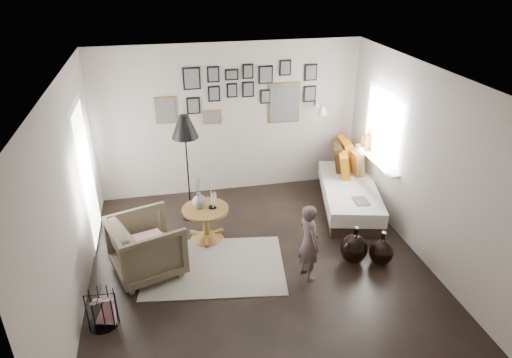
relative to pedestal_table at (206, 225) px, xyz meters
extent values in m
plane|color=black|center=(0.63, -0.83, -0.25)|extent=(4.80, 4.80, 0.00)
plane|color=gray|center=(0.63, 1.57, 1.05)|extent=(4.50, 0.00, 4.50)
plane|color=gray|center=(0.63, -3.23, 1.05)|extent=(4.50, 0.00, 4.50)
plane|color=gray|center=(-1.62, -0.83, 1.05)|extent=(0.00, 4.80, 4.80)
plane|color=gray|center=(2.88, -0.83, 1.05)|extent=(0.00, 4.80, 4.80)
plane|color=white|center=(0.63, -0.83, 2.35)|extent=(4.80, 4.80, 0.00)
plane|color=white|center=(-1.60, 0.37, 0.80)|extent=(0.00, 2.14, 2.14)
plane|color=white|center=(-1.60, 0.37, 0.80)|extent=(0.00, 1.88, 1.88)
plane|color=white|center=(-1.60, 0.37, 0.80)|extent=(0.00, 1.93, 1.93)
plane|color=white|center=(2.87, 0.37, 1.20)|extent=(0.00, 1.30, 1.30)
plane|color=white|center=(2.87, 0.37, 1.20)|extent=(0.00, 1.14, 1.14)
cube|color=white|center=(2.81, 0.37, 0.63)|extent=(0.15, 1.32, 0.04)
cylinder|color=#8C4C14|center=(2.81, 0.72, 0.79)|extent=(0.10, 0.10, 0.28)
cylinder|color=#8C4C14|center=(2.81, 0.89, 0.76)|extent=(0.08, 0.08, 0.22)
cube|color=brown|center=(-0.42, 1.55, 1.30)|extent=(0.35, 0.03, 0.45)
cube|color=black|center=(-0.42, 1.53, 1.30)|extent=(0.30, 0.01, 0.40)
cube|color=black|center=(0.03, 1.55, 1.80)|extent=(0.28, 0.03, 0.36)
cube|color=black|center=(0.03, 1.53, 1.80)|extent=(0.23, 0.01, 0.31)
cube|color=black|center=(0.03, 1.55, 1.35)|extent=(0.22, 0.03, 0.28)
cube|color=black|center=(0.03, 1.53, 1.35)|extent=(0.17, 0.01, 0.23)
cube|color=black|center=(0.38, 1.55, 1.85)|extent=(0.20, 0.03, 0.26)
cube|color=black|center=(0.38, 1.53, 1.85)|extent=(0.15, 0.01, 0.21)
cube|color=black|center=(0.38, 1.55, 1.53)|extent=(0.20, 0.03, 0.26)
cube|color=black|center=(0.38, 1.53, 1.53)|extent=(0.15, 0.01, 0.21)
cube|color=black|center=(0.68, 1.55, 1.83)|extent=(0.22, 0.03, 0.18)
cube|color=black|center=(0.68, 1.53, 1.83)|extent=(0.17, 0.01, 0.13)
cube|color=black|center=(0.68, 1.55, 1.57)|extent=(0.18, 0.03, 0.24)
cube|color=black|center=(0.68, 1.53, 1.57)|extent=(0.13, 0.01, 0.19)
cube|color=black|center=(0.95, 1.55, 1.87)|extent=(0.18, 0.03, 0.24)
cube|color=black|center=(0.95, 1.53, 1.87)|extent=(0.13, 0.01, 0.19)
cube|color=black|center=(0.95, 1.55, 1.57)|extent=(0.20, 0.03, 0.26)
cube|color=black|center=(0.95, 1.53, 1.57)|extent=(0.15, 0.01, 0.21)
cube|color=black|center=(1.25, 1.55, 1.80)|extent=(0.24, 0.03, 0.30)
cube|color=black|center=(1.25, 1.53, 1.80)|extent=(0.19, 0.01, 0.25)
cube|color=black|center=(1.25, 1.55, 1.43)|extent=(0.18, 0.03, 0.24)
cube|color=black|center=(1.25, 1.53, 1.43)|extent=(0.13, 0.01, 0.19)
cube|color=brown|center=(1.58, 1.55, 1.30)|extent=(0.55, 0.03, 0.70)
cube|color=black|center=(1.58, 1.53, 1.30)|extent=(0.50, 0.01, 0.65)
cube|color=black|center=(1.58, 1.55, 1.90)|extent=(0.20, 0.03, 0.26)
cube|color=black|center=(1.58, 1.53, 1.90)|extent=(0.15, 0.01, 0.21)
cube|color=black|center=(2.03, 1.55, 1.80)|extent=(0.22, 0.03, 0.28)
cube|color=black|center=(2.03, 1.53, 1.80)|extent=(0.17, 0.01, 0.23)
cube|color=black|center=(2.03, 1.55, 1.43)|extent=(0.22, 0.03, 0.28)
cube|color=black|center=(2.03, 1.53, 1.43)|extent=(0.17, 0.01, 0.23)
cube|color=brown|center=(0.33, 1.55, 1.13)|extent=(0.30, 0.03, 0.24)
cube|color=black|center=(0.33, 1.53, 1.13)|extent=(0.25, 0.01, 0.19)
cube|color=white|center=(2.18, 1.54, 1.25)|extent=(0.06, 0.04, 0.10)
cylinder|color=white|center=(2.18, 1.42, 1.27)|extent=(0.02, 0.24, 0.02)
cone|color=white|center=(2.18, 1.29, 1.21)|extent=(0.18, 0.18, 0.14)
cube|color=silver|center=(0.02, -0.69, -0.24)|extent=(2.06, 1.58, 0.01)
cone|color=brown|center=(0.00, 0.00, -0.20)|extent=(0.50, 0.50, 0.10)
cylinder|color=brown|center=(0.00, 0.00, 0.02)|extent=(0.11, 0.11, 0.39)
cylinder|color=brown|center=(0.00, 0.00, 0.27)|extent=(0.68, 0.68, 0.04)
ellipsoid|color=black|center=(-0.08, 0.02, 0.39)|extent=(0.19, 0.19, 0.21)
cylinder|color=black|center=(-0.08, 0.02, 0.52)|extent=(0.06, 0.06, 0.04)
cylinder|color=black|center=(0.11, 0.00, 0.30)|extent=(0.12, 0.12, 0.02)
cube|color=black|center=(2.42, 0.42, -0.14)|extent=(1.20, 1.98, 0.21)
cube|color=silver|center=(2.42, 0.42, 0.07)|extent=(1.28, 2.06, 0.23)
cube|color=#A85A09|center=(2.44, 1.18, 0.43)|extent=(0.28, 0.57, 0.54)
cube|color=#301F0F|center=(2.31, 1.09, 0.41)|extent=(0.37, 0.53, 0.48)
cube|color=brown|center=(2.56, 0.93, 0.40)|extent=(0.24, 0.48, 0.46)
cube|color=#A85A09|center=(2.37, 0.79, 0.39)|extent=(0.34, 0.49, 0.45)
cube|color=black|center=(2.37, -0.13, 0.20)|extent=(0.23, 0.31, 0.02)
imported|color=brown|center=(-0.84, -0.59, 0.15)|extent=(1.09, 1.08, 0.79)
cube|color=beige|center=(-0.81, -0.54, 0.23)|extent=(0.45, 0.46, 0.16)
cylinder|color=black|center=(-0.18, 0.70, -0.23)|extent=(0.27, 0.27, 0.03)
cylinder|color=black|center=(-0.18, 0.70, 0.52)|extent=(0.02, 0.02, 1.54)
cone|color=black|center=(-0.18, 0.70, 1.31)|extent=(0.40, 0.40, 0.35)
cube|color=black|center=(-1.37, -1.48, -0.06)|extent=(0.25, 0.16, 0.32)
cube|color=beige|center=(-1.34, -1.50, -0.06)|extent=(0.25, 0.14, 0.32)
ellipsoid|color=black|center=(1.92, -0.98, -0.03)|extent=(0.37, 0.37, 0.43)
cylinder|color=black|center=(1.92, -0.98, 0.25)|extent=(0.06, 0.06, 0.13)
ellipsoid|color=black|center=(2.27, -1.10, -0.06)|extent=(0.33, 0.33, 0.38)
cylinder|color=black|center=(2.27, -1.10, 0.20)|extent=(0.06, 0.06, 0.13)
imported|color=#534242|center=(1.20, -1.14, 0.29)|extent=(0.33, 0.44, 1.07)
camera|label=1|loc=(-0.48, -5.75, 3.61)|focal=32.00mm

